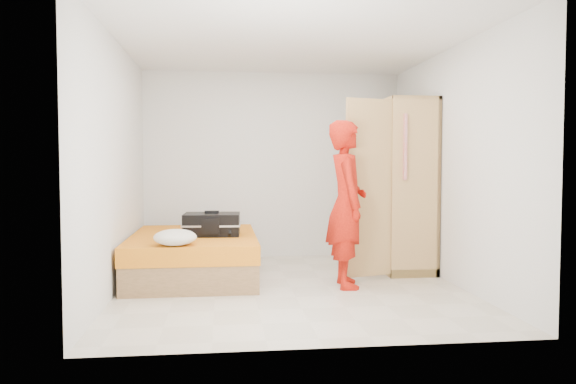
{
  "coord_description": "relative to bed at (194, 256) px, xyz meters",
  "views": [
    {
      "loc": [
        -0.72,
        -5.91,
        1.33
      ],
      "look_at": [
        0.03,
        0.44,
        1.0
      ],
      "focal_mm": 35.0,
      "sensor_mm": 36.0,
      "label": 1
    }
  ],
  "objects": [
    {
      "name": "room",
      "position": [
        1.05,
        -0.67,
        1.05
      ],
      "size": [
        4.0,
        4.02,
        2.6
      ],
      "color": "beige",
      "rests_on": "ground"
    },
    {
      "name": "bed",
      "position": [
        0.0,
        0.0,
        0.0
      ],
      "size": [
        1.42,
        2.02,
        0.5
      ],
      "color": "#9C7147",
      "rests_on": "ground"
    },
    {
      "name": "wardrobe",
      "position": [
        2.5,
        0.18,
        0.75
      ],
      "size": [
        1.15,
        1.35,
        2.1
      ],
      "color": "tan",
      "rests_on": "ground"
    },
    {
      "name": "person",
      "position": [
        1.66,
        -0.7,
        0.64
      ],
      "size": [
        0.45,
        0.67,
        1.78
      ],
      "primitive_type": "imported",
      "rotation": [
        0.0,
        0.0,
        1.54
      ],
      "color": "red",
      "rests_on": "ground"
    },
    {
      "name": "suitcase",
      "position": [
        0.21,
        -0.1,
        0.37
      ],
      "size": [
        0.68,
        0.52,
        0.28
      ],
      "rotation": [
        0.0,
        0.0,
        -0.06
      ],
      "color": "black",
      "rests_on": "bed"
    },
    {
      "name": "round_cushion",
      "position": [
        -0.14,
        -0.86,
        0.33
      ],
      "size": [
        0.43,
        0.43,
        0.16
      ],
      "primitive_type": "ellipsoid",
      "color": "white",
      "rests_on": "bed"
    },
    {
      "name": "pillow",
      "position": [
        0.17,
        0.85,
        0.3
      ],
      "size": [
        0.6,
        0.37,
        0.1
      ],
      "primitive_type": "cube",
      "rotation": [
        0.0,
        0.0,
        0.17
      ],
      "color": "white",
      "rests_on": "bed"
    }
  ]
}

